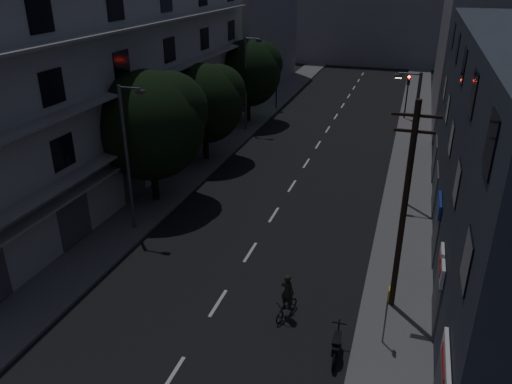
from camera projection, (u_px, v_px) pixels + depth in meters
The scene contains 20 objects.
ground at pixel (308, 161), 37.99m from camera, with size 160.00×160.00×0.00m, color black.
sidewalk_left at pixel (216, 150), 40.03m from camera, with size 3.00×90.00×0.15m, color #565659.
sidewalk_right at pixel (410, 171), 35.88m from camera, with size 3.00×90.00×0.15m, color #565659.
lane_markings at pixel (323, 137), 43.41m from camera, with size 0.15×60.50×0.01m.
building_left at pixel (108, 77), 32.35m from camera, with size 7.00×36.00×14.00m.
building_far_left at pixel (252, 19), 57.98m from camera, with size 6.00×20.00×16.00m, color slate.
building_far_right at pixel (475, 49), 46.75m from camera, with size 6.00×20.00×13.00m, color slate.
building_far_end at pixel (373, 29), 75.00m from camera, with size 24.00×8.00×10.00m, color slate.
tree_near at pixel (151, 121), 29.40m from camera, with size 6.53×6.53×8.05m.
tree_mid at pixel (205, 100), 36.35m from camera, with size 5.81×5.81×7.14m.
tree_far at pixel (249, 71), 45.60m from camera, with size 6.03×6.03×7.46m.
traffic_signal_far_right at pixel (408, 88), 47.05m from camera, with size 0.28×0.37×4.10m.
traffic_signal_far_left at pixel (276, 80), 50.41m from camera, with size 0.28×0.37×4.10m.
street_lamp_left_near at pixel (128, 153), 26.14m from camera, with size 1.51×0.25×8.00m.
street_lamp_right at pixel (411, 134), 29.14m from camera, with size 1.51×0.25×8.00m.
street_lamp_left_far at pixel (247, 80), 43.13m from camera, with size 1.51×0.25×8.00m.
utility_pole at pixel (404, 206), 19.69m from camera, with size 1.80×0.24×9.00m.
bus_stop_sign at pixel (387, 306), 18.71m from camera, with size 0.06×0.35×2.52m.
motorcycle at pixel (336, 346), 18.71m from camera, with size 0.56×1.94×1.24m.
cyclist at pixel (287, 303), 20.82m from camera, with size 1.02×1.73×2.07m.
Camera 1 is at (7.05, -10.11, 13.49)m, focal length 35.00 mm.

